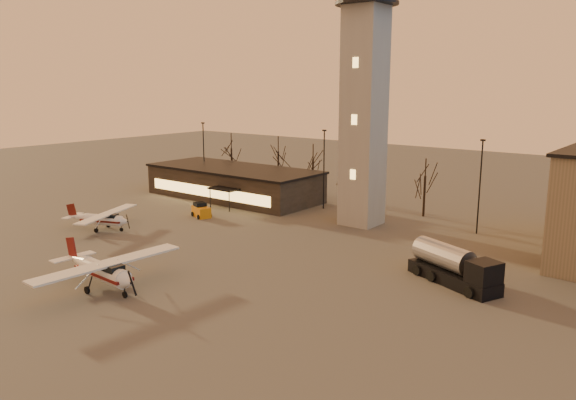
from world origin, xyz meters
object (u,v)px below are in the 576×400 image
at_px(control_tower, 365,79).
at_px(cessna_front, 106,276).
at_px(cessna_rear, 105,222).
at_px(fuel_truck, 453,269).
at_px(terminal, 233,183).
at_px(service_cart, 201,212).

distance_m(control_tower, cessna_front, 34.43).
bearing_deg(cessna_front, cessna_rear, 148.92).
bearing_deg(fuel_truck, cessna_rear, -145.05).
distance_m(terminal, cessna_front, 36.91).
relative_size(control_tower, service_cart, 10.67).
height_order(control_tower, terminal, control_tower).
bearing_deg(control_tower, cessna_front, -98.60).
relative_size(control_tower, cessna_rear, 3.32).
bearing_deg(fuel_truck, control_tower, 165.63).
bearing_deg(terminal, service_cart, -65.46).
distance_m(control_tower, service_cart, 24.79).
xyz_separation_m(fuel_truck, service_cart, (-32.97, 3.45, -0.55)).
height_order(control_tower, service_cart, control_tower).
relative_size(fuel_truck, service_cart, 2.78).
bearing_deg(control_tower, cessna_rear, -136.18).
height_order(cessna_rear, fuel_truck, fuel_truck).
bearing_deg(fuel_truck, cessna_front, -115.10).
height_order(fuel_truck, service_cart, fuel_truck).
distance_m(control_tower, terminal, 26.24).
xyz_separation_m(control_tower, cessna_rear, (-20.67, -19.84, -15.37)).
distance_m(cessna_rear, service_cart, 11.49).
xyz_separation_m(cessna_front, fuel_truck, (20.59, 18.16, 0.03)).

